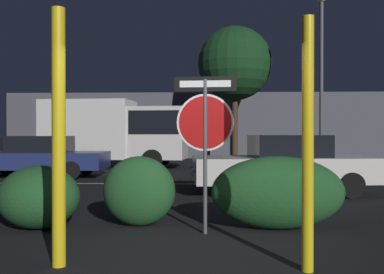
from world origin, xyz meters
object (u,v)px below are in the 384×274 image
yellow_pole_right (308,144)px  hedge_bush_2 (139,191)px  passing_car_2 (284,164)px  hedge_bush_3 (278,193)px  delivery_truck (117,130)px  yellow_pole_left (59,137)px  tree_0 (235,64)px  hedge_bush_1 (39,197)px  street_lamp (321,59)px  stop_sign (205,123)px  passing_car_1 (38,156)px

yellow_pole_right → hedge_bush_2: bearing=134.9°
yellow_pole_right → passing_car_2: (0.80, 6.07, -0.67)m
hedge_bush_3 → delivery_truck: size_ratio=0.33×
yellow_pole_left → tree_0: bearing=80.2°
yellow_pole_right → passing_car_2: bearing=82.5°
hedge_bush_1 → street_lamp: (7.45, 11.63, 4.14)m
yellow_pole_left → tree_0: size_ratio=0.41×
stop_sign → hedge_bush_2: size_ratio=2.00×
passing_car_1 → passing_car_2: size_ratio=1.04×
passing_car_2 → street_lamp: 8.95m
stop_sign → yellow_pole_left: (-1.64, -1.63, -0.21)m
yellow_pole_left → hedge_bush_3: size_ratio=1.40×
yellow_pole_left → hedge_bush_1: 2.34m
hedge_bush_2 → passing_car_2: bearing=52.0°
yellow_pole_right → tree_0: bearing=89.1°
stop_sign → tree_0: 16.49m
yellow_pole_left → hedge_bush_2: size_ratio=2.48×
yellow_pole_right → delivery_truck: 14.79m
hedge_bush_2 → street_lamp: size_ratio=0.16×
hedge_bush_1 → passing_car_1: bearing=112.2°
yellow_pole_left → hedge_bush_2: bearing=75.2°
yellow_pole_left → yellow_pole_right: size_ratio=1.05×
street_lamp → yellow_pole_right: bearing=-105.2°
passing_car_2 → passing_car_1: bearing=59.0°
stop_sign → hedge_bush_2: bearing=158.0°
tree_0 → hedge_bush_1: bearing=-104.4°
yellow_pole_left → passing_car_2: 7.02m
hedge_bush_2 → passing_car_1: 8.96m
hedge_bush_2 → stop_sign: bearing=-25.4°
passing_car_1 → street_lamp: bearing=-71.9°
hedge_bush_2 → passing_car_2: (3.01, 3.86, 0.16)m
hedge_bush_1 → passing_car_1: passing_car_1 is taller
passing_car_2 → tree_0: size_ratio=0.66×
passing_car_1 → passing_car_2: passing_car_2 is taller
passing_car_1 → delivery_truck: delivery_truck is taller
stop_sign → tree_0: bearing=88.4°
yellow_pole_left → passing_car_2: bearing=59.2°
passing_car_1 → yellow_pole_left: bearing=-158.1°
hedge_bush_1 → tree_0: tree_0 is taller
hedge_bush_3 → passing_car_2: (0.80, 4.01, 0.15)m
stop_sign → hedge_bush_2: 1.62m
hedge_bush_3 → passing_car_2: bearing=78.8°
yellow_pole_left → hedge_bush_3: (2.78, 1.99, -0.89)m
hedge_bush_1 → street_lamp: street_lamp is taller
hedge_bush_3 → delivery_truck: 12.92m
yellow_pole_left → yellow_pole_right: 2.77m
hedge_bush_3 → tree_0: (0.28, 15.71, 4.56)m
yellow_pole_right → hedge_bush_2: size_ratio=2.36×
hedge_bush_1 → passing_car_1: size_ratio=0.26×
yellow_pole_left → hedge_bush_2: 2.39m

